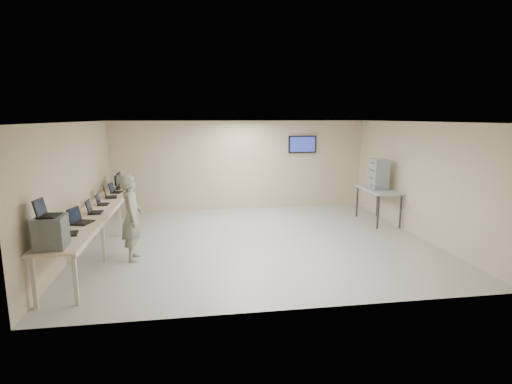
{
  "coord_description": "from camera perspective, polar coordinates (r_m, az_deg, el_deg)",
  "views": [
    {
      "loc": [
        -1.41,
        -9.02,
        2.9
      ],
      "look_at": [
        0.0,
        0.2,
        1.15
      ],
      "focal_mm": 28.0,
      "sensor_mm": 36.0,
      "label": 1
    }
  ],
  "objects": [
    {
      "name": "laptop_0",
      "position": [
        7.68,
        -25.5,
        -4.99
      ],
      "size": [
        0.34,
        0.39,
        0.27
      ],
      "rotation": [
        0.0,
        0.0,
        0.16
      ],
      "color": "black",
      "rests_on": "workbench"
    },
    {
      "name": "laptop_2",
      "position": [
        9.14,
        -22.3,
        -2.36
      ],
      "size": [
        0.3,
        0.37,
        0.28
      ],
      "rotation": [
        0.0,
        0.0,
        0.02
      ],
      "color": "black",
      "rests_on": "workbench"
    },
    {
      "name": "laptop_3",
      "position": [
        9.94,
        -21.27,
        -1.34
      ],
      "size": [
        0.27,
        0.32,
        0.25
      ],
      "rotation": [
        0.0,
        0.0,
        0.03
      ],
      "color": "black",
      "rests_on": "workbench"
    },
    {
      "name": "side_table",
      "position": [
        11.58,
        17.1,
        0.06
      ],
      "size": [
        0.73,
        1.57,
        0.94
      ],
      "color": "#9A9EA0",
      "rests_on": "ground"
    },
    {
      "name": "monitor_near",
      "position": [
        11.82,
        -19.27,
        1.52
      ],
      "size": [
        0.19,
        0.42,
        0.42
      ],
      "color": "black",
      "rests_on": "workbench"
    },
    {
      "name": "equipment_box",
      "position": [
        6.97,
        -27.22,
        -5.12
      ],
      "size": [
        0.44,
        0.5,
        0.5
      ],
      "primitive_type": "cube",
      "rotation": [
        0.0,
        0.0,
        0.05
      ],
      "color": "slate",
      "rests_on": "workbench"
    },
    {
      "name": "monitor_far",
      "position": [
        12.1,
        -19.03,
        1.78
      ],
      "size": [
        0.2,
        0.44,
        0.43
      ],
      "color": "black",
      "rests_on": "workbench"
    },
    {
      "name": "workbench",
      "position": [
        9.51,
        -21.72,
        -2.74
      ],
      "size": [
        0.76,
        6.0,
        0.9
      ],
      "color": "beige",
      "rests_on": "ground"
    },
    {
      "name": "laptop_on_box",
      "position": [
        6.91,
        -27.88,
        -2.54
      ],
      "size": [
        0.33,
        0.38,
        0.28
      ],
      "rotation": [
        0.0,
        0.0,
        -0.1
      ],
      "color": "black",
      "rests_on": "equipment_box"
    },
    {
      "name": "laptop_4",
      "position": [
        10.75,
        -20.35,
        -0.35
      ],
      "size": [
        0.4,
        0.44,
        0.3
      ],
      "rotation": [
        0.0,
        0.0,
        0.22
      ],
      "color": "black",
      "rests_on": "workbench"
    },
    {
      "name": "storage_bins",
      "position": [
        11.49,
        17.14,
        2.45
      ],
      "size": [
        0.4,
        0.44,
        0.83
      ],
      "color": "#929FAA",
      "rests_on": "side_table"
    },
    {
      "name": "soldier",
      "position": [
        8.52,
        -17.31,
        -3.49
      ],
      "size": [
        0.48,
        0.69,
        1.79
      ],
      "primitive_type": "imported",
      "rotation": [
        0.0,
        0.0,
        1.66
      ],
      "color": "gray",
      "rests_on": "ground"
    },
    {
      "name": "laptop_1",
      "position": [
        8.35,
        -23.93,
        -3.6
      ],
      "size": [
        0.43,
        0.47,
        0.31
      ],
      "rotation": [
        0.0,
        0.0,
        -0.3
      ],
      "color": "black",
      "rests_on": "workbench"
    },
    {
      "name": "laptop_5",
      "position": [
        11.4,
        -19.56,
        0.26
      ],
      "size": [
        0.34,
        0.39,
        0.27
      ],
      "rotation": [
        0.0,
        0.0,
        -0.16
      ],
      "color": "black",
      "rests_on": "workbench"
    },
    {
      "name": "room",
      "position": [
        9.31,
        0.33,
        1.42
      ],
      "size": [
        8.01,
        7.01,
        2.81
      ],
      "color": "#A0A093",
      "rests_on": "ground"
    }
  ]
}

